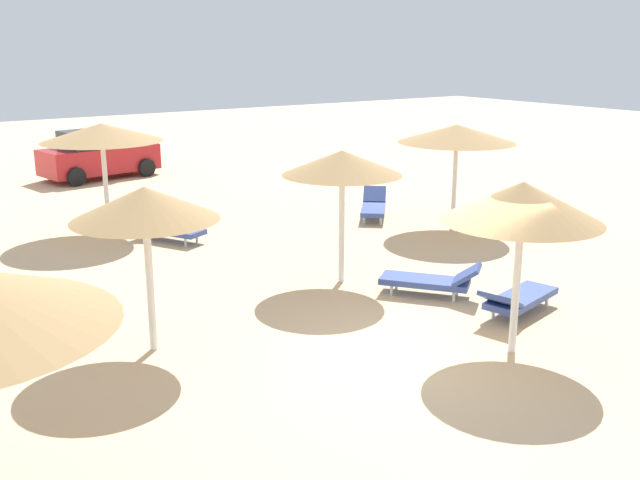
% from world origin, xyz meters
% --- Properties ---
extents(ground_plane, '(80.00, 80.00, 0.00)m').
position_xyz_m(ground_plane, '(0.00, 0.00, 0.00)').
color(ground_plane, '#DBBA8C').
extents(parasol_0, '(2.45, 2.45, 2.74)m').
position_xyz_m(parasol_0, '(1.20, -0.65, 2.42)').
color(parasol_0, silver).
rests_on(parasol_0, ground).
extents(parasol_2, '(2.39, 2.39, 2.70)m').
position_xyz_m(parasol_2, '(1.02, 3.73, 2.44)').
color(parasol_2, silver).
rests_on(parasol_2, ground).
extents(parasol_3, '(2.99, 2.99, 2.80)m').
position_xyz_m(parasol_3, '(-1.59, 10.28, 2.56)').
color(parasol_3, silver).
rests_on(parasol_3, ground).
extents(parasol_4, '(3.00, 3.00, 2.72)m').
position_xyz_m(parasol_4, '(6.02, 5.65, 2.48)').
color(parasol_4, silver).
rests_on(parasol_4, ground).
extents(parasol_8, '(2.28, 2.28, 2.65)m').
position_xyz_m(parasol_8, '(-3.47, 2.63, 2.37)').
color(parasol_8, silver).
rests_on(parasol_8, ground).
extents(lounger_0, '(2.01, 1.08, 0.62)m').
position_xyz_m(lounger_0, '(2.53, 0.41, 0.31)').
color(lounger_0, '#33478C').
rests_on(lounger_0, ground).
extents(lounger_2, '(1.67, 1.89, 0.69)m').
position_xyz_m(lounger_2, '(1.95, 2.03, 0.31)').
color(lounger_2, '#33478C').
rests_on(lounger_2, ground).
extents(lounger_3, '(1.42, 1.97, 0.74)m').
position_xyz_m(lounger_3, '(-0.65, 8.73, 0.32)').
color(lounger_3, '#33478C').
rests_on(lounger_3, ground).
extents(lounger_4, '(1.71, 1.85, 0.73)m').
position_xyz_m(lounger_4, '(5.08, 7.80, 0.32)').
color(lounger_4, '#33478C').
rests_on(lounger_4, ground).
extents(parked_car, '(4.23, 2.51, 1.72)m').
position_xyz_m(parked_car, '(0.74, 18.13, 0.82)').
color(parked_car, '#B21E23').
rests_on(parked_car, ground).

